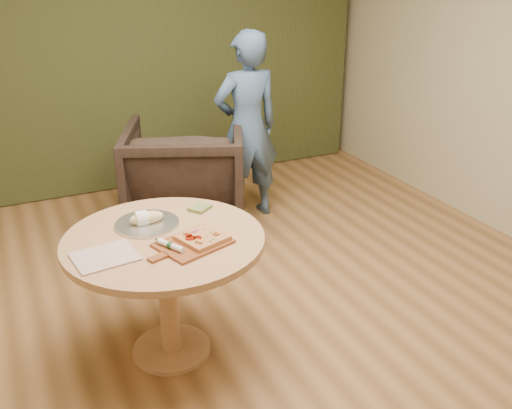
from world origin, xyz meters
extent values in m
cube|color=#9A6A3D|center=(0.00, 0.00, -0.01)|extent=(5.00, 6.00, 0.02)
cube|color=#BCB18E|center=(0.00, 3.01, 1.40)|extent=(5.00, 0.02, 2.80)
cube|color=#2E3417|center=(0.00, 2.90, 1.40)|extent=(4.80, 0.14, 2.78)
cylinder|color=tan|center=(-0.47, 0.18, 0.01)|extent=(0.45, 0.45, 0.03)
cylinder|color=tan|center=(-0.47, 0.18, 0.35)|extent=(0.11, 0.11, 0.68)
cylinder|color=tan|center=(-0.47, 0.18, 0.73)|extent=(1.08, 1.08, 0.04)
cube|color=brown|center=(-0.36, 0.03, 0.76)|extent=(0.42, 0.38, 0.01)
cube|color=brown|center=(-0.57, -0.05, 0.76)|extent=(0.11, 0.08, 0.01)
cube|color=#BD7F49|center=(-0.30, 0.03, 0.78)|extent=(0.28, 0.28, 0.02)
cylinder|color=#650D03|center=(-0.33, 0.02, 0.79)|extent=(0.04, 0.04, 0.00)
cylinder|color=#650D03|center=(-0.37, 0.06, 0.79)|extent=(0.04, 0.04, 0.00)
cylinder|color=#650D03|center=(-0.37, 0.03, 0.79)|extent=(0.05, 0.05, 0.00)
cube|color=#D99B51|center=(-0.34, 0.03, 0.79)|extent=(0.02, 0.02, 0.01)
cube|color=#D99B51|center=(-0.38, 0.08, 0.79)|extent=(0.03, 0.03, 0.01)
cube|color=#D99B51|center=(-0.35, -0.03, 0.79)|extent=(0.03, 0.03, 0.01)
cube|color=#D99B51|center=(-0.24, 0.01, 0.79)|extent=(0.02, 0.02, 0.01)
cube|color=#D99B51|center=(-0.23, 0.01, 0.79)|extent=(0.03, 0.03, 0.01)
cube|color=#D99B51|center=(-0.34, -0.05, 0.79)|extent=(0.02, 0.02, 0.01)
cube|color=#2F6B16|center=(-0.38, 0.04, 0.79)|extent=(0.01, 0.01, 0.00)
cube|color=#2F6B16|center=(-0.33, -0.05, 0.79)|extent=(0.01, 0.01, 0.00)
cube|color=#2F6B16|center=(-0.27, 0.10, 0.79)|extent=(0.01, 0.01, 0.00)
cube|color=#2F6B16|center=(-0.27, -0.03, 0.79)|extent=(0.01, 0.01, 0.00)
cube|color=#2F6B16|center=(-0.25, 0.05, 0.79)|extent=(0.01, 0.01, 0.00)
cube|color=#2F6B16|center=(-0.38, 0.05, 0.79)|extent=(0.01, 0.01, 0.00)
cube|color=#2F6B16|center=(-0.34, 0.04, 0.79)|extent=(0.01, 0.01, 0.00)
cube|color=#2F6B16|center=(-0.29, -0.05, 0.79)|extent=(0.01, 0.01, 0.00)
cube|color=#2F6B16|center=(-0.38, 0.06, 0.79)|extent=(0.01, 0.01, 0.00)
cube|color=#954F73|center=(-0.32, 0.10, 0.79)|extent=(0.03, 0.02, 0.00)
cube|color=#954F73|center=(-0.34, 0.08, 0.79)|extent=(0.03, 0.01, 0.00)
cube|color=#954F73|center=(-0.31, 0.10, 0.79)|extent=(0.03, 0.02, 0.00)
cube|color=#954F73|center=(-0.34, 0.05, 0.79)|extent=(0.02, 0.03, 0.00)
cube|color=#954F73|center=(-0.34, 0.03, 0.79)|extent=(0.02, 0.03, 0.00)
cube|color=#954F73|center=(-0.28, 0.02, 0.79)|extent=(0.01, 0.03, 0.00)
cylinder|color=white|center=(-0.48, 0.01, 0.78)|extent=(0.10, 0.16, 0.03)
cylinder|color=#194C26|center=(-0.48, 0.01, 0.78)|extent=(0.04, 0.04, 0.03)
cube|color=silver|center=(-0.53, 0.10, 0.78)|extent=(0.03, 0.04, 0.00)
cube|color=white|center=(-0.80, 0.08, 0.76)|extent=(0.33, 0.29, 0.01)
cylinder|color=silver|center=(-0.51, 0.36, 0.75)|extent=(0.35, 0.35, 0.01)
cylinder|color=silver|center=(-0.51, 0.36, 0.76)|extent=(0.36, 0.36, 0.02)
ellipsoid|color=beige|center=(-0.51, 0.36, 0.79)|extent=(0.19, 0.08, 0.07)
cylinder|color=white|center=(-0.54, 0.36, 0.79)|extent=(0.06, 0.09, 0.09)
cube|color=#4E5F2A|center=(-0.17, 0.43, 0.76)|extent=(0.16, 0.15, 0.02)
imported|color=black|center=(0.18, 1.77, 0.49)|extent=(1.21, 1.18, 0.97)
imported|color=#3F5B82|center=(0.73, 1.73, 0.80)|extent=(0.59, 0.39, 1.60)
camera|label=1|loc=(-1.18, -2.49, 2.14)|focal=40.00mm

